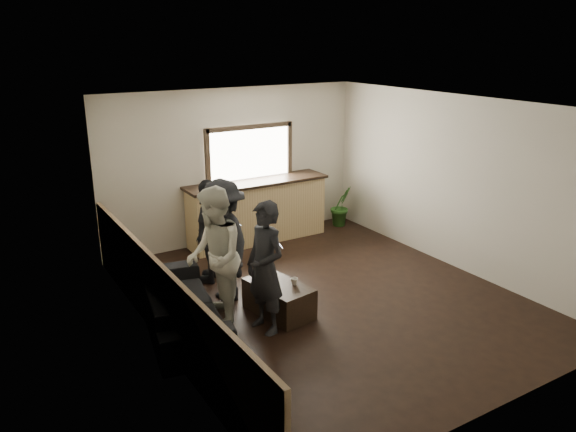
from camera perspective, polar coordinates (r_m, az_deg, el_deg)
ground at (r=8.32m, az=3.99°, el=-8.31°), size 5.00×6.00×0.01m
room_shell at (r=7.40m, az=-0.44°, el=0.61°), size 5.01×6.01×2.80m
bar_counter at (r=10.37m, az=-3.18°, el=0.90°), size 2.70×0.68×2.13m
sofa at (r=7.53m, az=-10.84°, el=-8.73°), size 1.29×2.40×0.66m
coffee_table at (r=7.79m, az=-0.94°, el=-8.38°), size 0.69×1.05×0.44m
cup_a at (r=7.75m, az=-2.05°, el=-6.34°), size 0.18×0.18×0.10m
cup_b at (r=7.66m, az=0.63°, el=-6.66°), size 0.11×0.11×0.09m
potted_plant at (r=11.30m, az=5.41°, el=1.02°), size 0.48×0.40×0.81m
person_a at (r=7.11m, az=-2.32°, el=-5.28°), size 0.52×0.69×1.74m
person_b at (r=7.34m, az=-7.50°, el=-4.18°), size 0.96×1.08×1.85m
person_c at (r=7.98m, az=-6.56°, el=-2.56°), size 0.68×1.17×1.79m
person_d at (r=8.67m, az=-7.96°, el=-1.49°), size 0.94×0.97×1.63m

